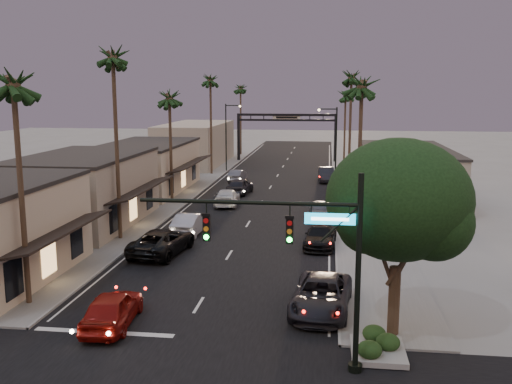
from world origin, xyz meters
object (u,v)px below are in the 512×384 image
(palm_rc, at_px, (346,92))
(curbside_black, at_px, (320,236))
(corner_tree, at_px, (400,205))
(palm_ld, at_px, (210,77))
(palm_ra, at_px, (362,81))
(oncoming_red, at_px, (112,308))
(palm_lc, at_px, (169,94))
(streetlight_left, at_px, (228,132))
(oncoming_pickup, at_px, (162,241))
(oncoming_silver, at_px, (190,223))
(curbside_near, at_px, (321,295))
(palm_la, at_px, (13,76))
(palm_far, at_px, (241,86))
(traffic_signal, at_px, (308,243))
(palm_lb, at_px, (113,52))
(arch, at_px, (287,125))
(palm_rb, at_px, (352,74))
(streetlight_right, at_px, (334,142))

(palm_rc, relative_size, curbside_black, 2.38)
(corner_tree, height_order, curbside_black, corner_tree)
(palm_ld, xyz_separation_m, palm_ra, (17.20, -31.00, -0.97))
(corner_tree, bearing_deg, oncoming_red, -178.00)
(curbside_black, bearing_deg, palm_rc, 90.50)
(corner_tree, height_order, palm_lc, palm_lc)
(palm_ld, bearing_deg, streetlight_left, 60.75)
(corner_tree, height_order, streetlight_left, streetlight_left)
(corner_tree, bearing_deg, streetlight_left, 107.97)
(oncoming_pickup, relative_size, oncoming_silver, 1.22)
(curbside_near, bearing_deg, palm_ld, 113.42)
(palm_ra, bearing_deg, oncoming_red, -125.16)
(oncoming_silver, bearing_deg, palm_la, 75.82)
(palm_ra, distance_m, curbside_black, 11.21)
(oncoming_pickup, distance_m, curbside_near, 13.81)
(palm_lc, bearing_deg, curbside_near, -60.37)
(curbside_black, bearing_deg, palm_far, 108.37)
(corner_tree, bearing_deg, curbside_near, 142.38)
(traffic_signal, height_order, oncoming_red, traffic_signal)
(oncoming_pickup, distance_m, curbside_black, 10.91)
(palm_la, bearing_deg, palm_lc, 90.00)
(streetlight_left, distance_m, palm_rc, 17.42)
(traffic_signal, height_order, corner_tree, corner_tree)
(oncoming_pickup, bearing_deg, palm_lc, -68.79)
(palm_lb, height_order, curbside_near, palm_lb)
(arch, relative_size, curbside_black, 2.97)
(palm_rb, bearing_deg, corner_tree, -88.63)
(palm_ld, bearing_deg, palm_rb, -32.60)
(palm_ra, bearing_deg, oncoming_silver, 178.82)
(palm_la, xyz_separation_m, curbside_near, (14.80, 0.97, -10.62))
(streetlight_left, relative_size, palm_la, 0.68)
(palm_far, distance_m, oncoming_silver, 54.96)
(traffic_signal, xyz_separation_m, streetlight_left, (-12.61, 54.00, 0.25))
(oncoming_red, bearing_deg, curbside_near, -167.16)
(palm_rc, height_order, oncoming_red, palm_rc)
(oncoming_red, relative_size, oncoming_pickup, 0.80)
(streetlight_left, xyz_separation_m, palm_far, (-1.38, 20.00, 6.11))
(corner_tree, relative_size, palm_rb, 0.62)
(palm_lb, bearing_deg, corner_tree, -38.83)
(palm_la, xyz_separation_m, palm_rb, (17.20, 35.00, 0.97))
(palm_far, bearing_deg, palm_la, -90.25)
(corner_tree, xyz_separation_m, arch, (-9.48, 62.55, -0.45))
(arch, relative_size, palm_la, 1.15)
(arch, bearing_deg, palm_ra, -79.41)
(streetlight_right, height_order, palm_ra, palm_ra)
(arch, bearing_deg, curbside_black, -82.91)
(streetlight_right, distance_m, palm_la, 39.68)
(traffic_signal, relative_size, curbside_near, 1.43)
(palm_rc, xyz_separation_m, oncoming_red, (-11.98, -57.00, -9.63))
(arch, height_order, oncoming_pickup, arch)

